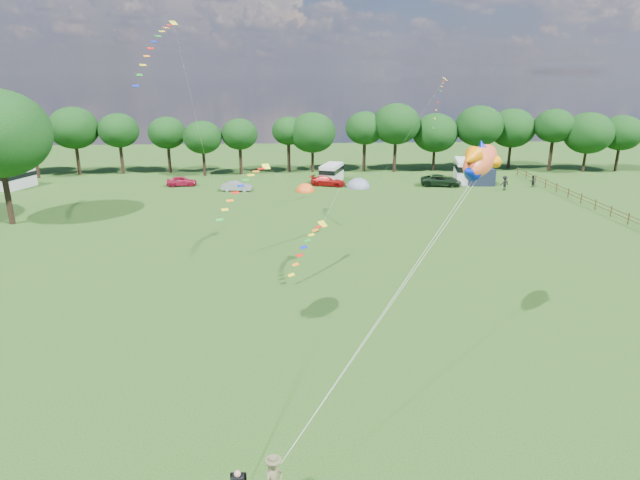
{
  "coord_description": "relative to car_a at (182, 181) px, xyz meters",
  "views": [
    {
      "loc": [
        -2.02,
        -25.81,
        14.68
      ],
      "look_at": [
        0.0,
        8.0,
        4.0
      ],
      "focal_mm": 30.0,
      "sensor_mm": 36.0,
      "label": 1
    }
  ],
  "objects": [
    {
      "name": "car_d",
      "position": [
        34.8,
        -1.99,
        0.08
      ],
      "size": [
        5.88,
        3.53,
        1.5
      ],
      "primitive_type": "imported",
      "rotation": [
        0.0,
        0.0,
        1.37
      ],
      "color": "black",
      "rests_on": "ground"
    },
    {
      "name": "streamer_kite_a",
      "position": [
        2.81,
        -19.86,
        16.51
      ],
      "size": [
        3.4,
        5.63,
        5.78
      ],
      "rotation": [
        0.0,
        0.0,
        0.72
      ],
      "color": "yellow",
      "rests_on": "ground"
    },
    {
      "name": "ground_plane",
      "position": [
        16.36,
        -45.91,
        -0.67
      ],
      "size": [
        180.0,
        180.0,
        0.0
      ],
      "primitive_type": "plane",
      "color": "black",
      "rests_on": "ground"
    },
    {
      "name": "tent_orange",
      "position": [
        16.47,
        -4.17,
        -0.65
      ],
      "size": [
        2.51,
        2.75,
        1.97
      ],
      "color": "#EC5216",
      "rests_on": "ground"
    },
    {
      "name": "fence",
      "position": [
        48.36,
        -11.41,
        0.03
      ],
      "size": [
        0.12,
        33.12,
        1.2
      ],
      "color": "#472D19",
      "rests_on": "ground"
    },
    {
      "name": "fish_kite",
      "position": [
        23.97,
        -45.26,
        9.67
      ],
      "size": [
        3.4,
        3.85,
        2.18
      ],
      "rotation": [
        0.0,
        -0.21,
        0.89
      ],
      "color": "#EB582C",
      "rests_on": "ground"
    },
    {
      "name": "tent_greyblue",
      "position": [
        23.62,
        -2.21,
        -0.65
      ],
      "size": [
        3.24,
        3.55,
        2.41
      ],
      "color": "slate",
      "rests_on": "ground"
    },
    {
      "name": "campervan_d",
      "position": [
        38.92,
        0.68,
        0.99
      ],
      "size": [
        3.97,
        6.74,
        3.09
      ],
      "rotation": [
        0.0,
        0.0,
        1.36
      ],
      "color": "silver",
      "rests_on": "ground"
    },
    {
      "name": "campervan_c",
      "position": [
        20.3,
        1.13,
        0.7
      ],
      "size": [
        3.83,
        5.63,
        2.54
      ],
      "rotation": [
        0.0,
        0.0,
        1.23
      ],
      "color": "silver",
      "rests_on": "ground"
    },
    {
      "name": "campervan_a",
      "position": [
        -21.37,
        -0.07,
        0.64
      ],
      "size": [
        3.42,
        5.35,
        2.43
      ],
      "rotation": [
        0.0,
        0.0,
        1.29
      ],
      "color": "#B6B5B8",
      "rests_on": "ground"
    },
    {
      "name": "car_b",
      "position": [
        7.65,
        -3.6,
        -0.04
      ],
      "size": [
        3.7,
        1.68,
        1.27
      ],
      "primitive_type": "imported",
      "rotation": [
        0.0,
        0.0,
        1.48
      ],
      "color": "#909399",
      "rests_on": "ground"
    },
    {
      "name": "walker_a",
      "position": [
        46.76,
        -3.43,
        0.11
      ],
      "size": [
        0.85,
        0.64,
        1.55
      ],
      "primitive_type": "imported",
      "rotation": [
        0.0,
        0.0,
        3.39
      ],
      "color": "black",
      "rests_on": "ground"
    },
    {
      "name": "awning_navy",
      "position": [
        40.29,
        -1.3,
        0.45
      ],
      "size": [
        3.83,
        3.22,
        2.24
      ],
      "primitive_type": "cube",
      "rotation": [
        0.0,
        0.0,
        -0.09
      ],
      "color": "black",
      "rests_on": "ground"
    },
    {
      "name": "tree_line",
      "position": [
        21.67,
        9.08,
        5.68
      ],
      "size": [
        102.98,
        10.98,
        10.27
      ],
      "color": "black",
      "rests_on": "ground"
    },
    {
      "name": "walker_b",
      "position": [
        42.26,
        -5.19,
        0.28
      ],
      "size": [
        1.35,
        0.97,
        1.89
      ],
      "primitive_type": "imported",
      "rotation": [
        0.0,
        0.0,
        3.51
      ],
      "color": "black",
      "rests_on": "ground"
    },
    {
      "name": "streamer_kite_b",
      "position": [
        10.93,
        -27.98,
        5.23
      ],
      "size": [
        4.34,
        4.6,
        3.82
      ],
      "rotation": [
        0.0,
        0.0,
        0.36
      ],
      "color": "#FBFB29",
      "rests_on": "ground"
    },
    {
      "name": "streamer_kite_c",
      "position": [
        15.91,
        -33.39,
        1.91
      ],
      "size": [
        3.23,
        5.02,
        2.83
      ],
      "rotation": [
        0.0,
        0.0,
        0.76
      ],
      "color": "yellow",
      "rests_on": "ground"
    },
    {
      "name": "streamer_kite_d",
      "position": [
        28.12,
        -22.76,
        12.11
      ],
      "size": [
        2.5,
        5.04,
        4.26
      ],
      "rotation": [
        0.0,
        0.0,
        1.19
      ],
      "color": "#F8FF1D",
      "rests_on": "ground"
    },
    {
      "name": "car_a",
      "position": [
        0.0,
        0.0,
        0.0
      ],
      "size": [
        4.14,
        1.93,
        1.34
      ],
      "primitive_type": "imported",
      "rotation": [
        0.0,
        0.0,
        1.66
      ],
      "color": "#A81736",
      "rests_on": "ground"
    },
    {
      "name": "car_c",
      "position": [
        19.64,
        -0.98,
        0.0
      ],
      "size": [
        4.84,
        3.28,
        1.34
      ],
      "primitive_type": "imported",
      "rotation": [
        0.0,
        0.0,
        1.22
      ],
      "color": "#9F100F",
      "rests_on": "ground"
    }
  ]
}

